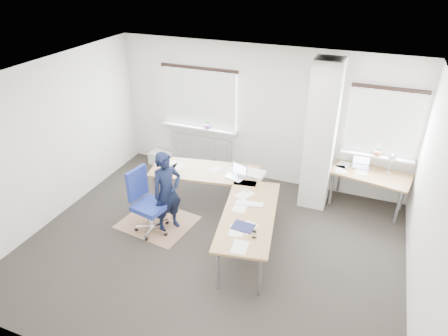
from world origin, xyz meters
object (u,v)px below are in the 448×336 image
at_px(desk_main, 228,192).
at_px(desk_side, 370,175).
at_px(task_chair, 150,215).
at_px(person, 167,192).

xyz_separation_m(desk_main, desk_side, (2.23, 1.51, -0.01)).
relative_size(desk_main, desk_side, 1.88).
relative_size(task_chair, person, 0.79).
bearing_deg(task_chair, person, 43.81).
bearing_deg(desk_side, person, -138.20).
bearing_deg(desk_side, task_chair, -138.07).
bearing_deg(desk_main, person, -164.40).
relative_size(desk_side, task_chair, 1.30).
distance_m(desk_main, task_chair, 1.40).
height_order(task_chair, person, person).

